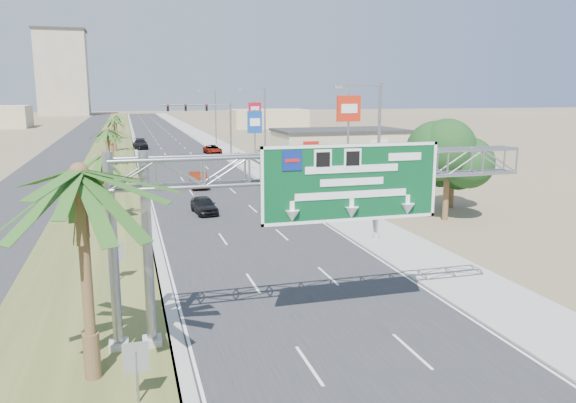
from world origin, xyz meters
The scene contains 29 objects.
road centered at (0.00, 110.00, 0.01)m, with size 12.00×300.00×0.02m, color #28282B.
sidewalk_right centered at (8.50, 110.00, 0.05)m, with size 4.00×300.00×0.10m, color #9E9B93.
median_grass centered at (-10.00, 110.00, 0.06)m, with size 7.00×300.00×0.12m, color #434F22.
opposing_road centered at (-17.00, 110.00, 0.01)m, with size 8.00×300.00×0.02m, color #28282B.
sign_gantry centered at (-1.06, 9.93, 6.06)m, with size 16.75×1.24×7.50m.
palm_near centered at (-9.20, 8.00, 6.93)m, with size 5.70×5.70×8.35m.
palm_row_b centered at (-9.50, 32.00, 4.90)m, with size 3.99×3.99×5.95m.
palm_row_c centered at (-9.50, 48.00, 5.66)m, with size 3.99×3.99×6.75m.
palm_row_d centered at (-9.50, 66.00, 4.42)m, with size 3.99×3.99×5.45m.
palm_row_e centered at (-9.50, 85.00, 5.09)m, with size 3.99×3.99×6.15m.
palm_row_f centered at (-9.50, 110.00, 4.71)m, with size 3.99×3.99×5.75m.
streetlight_near centered at (7.30, 22.00, 4.69)m, with size 3.27×0.44×10.00m.
streetlight_mid centered at (7.30, 52.00, 4.69)m, with size 3.27×0.44×10.00m.
streetlight_far centered at (7.30, 88.00, 4.69)m, with size 3.27×0.44×10.00m.
signal_mast centered at (5.17, 71.97, 4.85)m, with size 10.28×0.71×8.00m.
store_building centered at (22.00, 66.00, 2.00)m, with size 18.00×10.00×4.00m, color tan.
oak_near centered at (15.00, 26.00, 4.53)m, with size 4.50×4.50×6.80m.
oak_far centered at (18.00, 30.00, 3.82)m, with size 3.50×3.50×5.60m.
median_signback_a centered at (-7.80, 6.00, 1.45)m, with size 0.75×0.08×2.08m.
median_signback_b centered at (-8.50, 18.00, 1.45)m, with size 0.75×0.08×2.08m.
tower_distant centered at (-32.00, 250.00, 17.50)m, with size 20.00×16.00×35.00m, color gray.
building_distant_right centered at (30.00, 140.00, 2.50)m, with size 20.00×12.00×5.00m, color tan.
car_left_lane centered at (-2.08, 33.29, 0.68)m, with size 1.60×3.97×1.35m, color black.
car_mid_lane centered at (-0.94, 45.83, 0.78)m, with size 1.65×4.73×1.56m, color #651B08.
car_right_lane centered at (5.23, 77.28, 0.68)m, with size 2.26×4.91×1.36m, color gray.
car_far centered at (-5.39, 88.69, 0.82)m, with size 2.31×5.67×1.65m, color black.
pole_sign_red_near centered at (12.37, 39.01, 7.39)m, with size 2.42×0.59×9.36m.
pole_sign_blue centered at (9.33, 65.31, 5.22)m, with size 2.00×0.36×7.17m.
pole_sign_red_far centered at (11.82, 76.21, 6.41)m, with size 2.15×1.10×8.13m.
Camera 1 is at (-7.75, -10.27, 9.39)m, focal length 35.00 mm.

